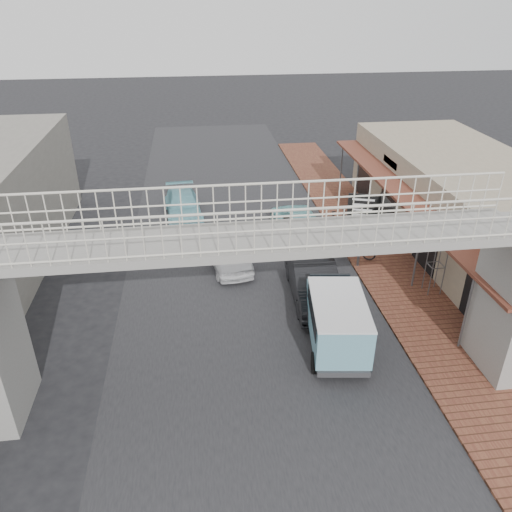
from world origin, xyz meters
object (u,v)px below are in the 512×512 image
object	(u,v)px
white_hatchback	(228,251)
motorcycle_near	(356,249)
motorcycle_far	(338,220)
arrow_sign	(385,208)
dark_sedan	(313,280)
street_clock	(441,237)
angkot_far	(183,206)
angkot_curb	(298,221)
angkot_van	(337,317)

from	to	relation	value
white_hatchback	motorcycle_near	distance (m)	5.81
motorcycle_far	arrow_sign	bearing A→B (deg)	179.02
dark_sedan	street_clock	world-z (taller)	street_clock
angkot_far	arrow_sign	xyz separation A→B (m)	(8.49, -6.95, 2.27)
angkot_curb	motorcycle_far	bearing A→B (deg)	170.90
angkot_far	arrow_sign	world-z (taller)	arrow_sign
angkot_far	motorcycle_far	distance (m)	8.28
white_hatchback	dark_sedan	size ratio (longest dim) A/B	0.84
white_hatchback	angkot_van	bearing A→B (deg)	-71.00
street_clock	arrow_sign	size ratio (longest dim) A/B	0.84
angkot_van	motorcycle_far	distance (m)	9.49
motorcycle_near	arrow_sign	size ratio (longest dim) A/B	0.51
dark_sedan	street_clock	bearing A→B (deg)	-0.99
white_hatchback	arrow_sign	distance (m)	7.00
street_clock	arrow_sign	bearing A→B (deg)	122.73
dark_sedan	motorcycle_far	xyz separation A→B (m)	(2.66, 5.96, -0.18)
angkot_far	motorcycle_near	xyz separation A→B (m)	(7.78, -6.00, -0.09)
angkot_curb	motorcycle_near	xyz separation A→B (m)	(2.04, -3.31, -0.06)
angkot_far	arrow_sign	size ratio (longest dim) A/B	1.29
angkot_curb	arrow_sign	distance (m)	5.56
white_hatchback	angkot_far	bearing A→B (deg)	101.48
dark_sedan	angkot_curb	bearing A→B (deg)	86.79
angkot_curb	angkot_van	xyz separation A→B (m)	(-0.57, -9.27, 0.62)
dark_sedan	motorcycle_far	world-z (taller)	dark_sedan
angkot_curb	motorcycle_near	bearing A→B (deg)	117.01
white_hatchback	angkot_curb	distance (m)	4.79
dark_sedan	angkot_van	distance (m)	3.18
angkot_van	motorcycle_near	xyz separation A→B (m)	(2.61, 5.96, -0.68)
arrow_sign	street_clock	bearing A→B (deg)	-37.89
motorcycle_far	arrow_sign	size ratio (longest dim) A/B	0.50
angkot_far	angkot_van	world-z (taller)	angkot_van
street_clock	motorcycle_near	bearing A→B (deg)	123.42
angkot_van	motorcycle_far	xyz separation A→B (m)	(2.61, 9.11, -0.63)
street_clock	white_hatchback	bearing A→B (deg)	154.77
angkot_curb	street_clock	world-z (taller)	street_clock
angkot_curb	motorcycle_near	size ratio (longest dim) A/B	2.53
dark_sedan	angkot_curb	distance (m)	6.15
angkot_van	white_hatchback	bearing A→B (deg)	124.29
angkot_van	motorcycle_near	bearing A→B (deg)	73.82
motorcycle_near	angkot_far	bearing A→B (deg)	74.64
motorcycle_near	arrow_sign	xyz separation A→B (m)	(0.71, -0.95, 2.36)
dark_sedan	motorcycle_far	size ratio (longest dim) A/B	2.79
dark_sedan	angkot_far	xyz separation A→B (m)	(-5.12, 8.81, -0.14)
angkot_van	arrow_sign	xyz separation A→B (m)	(3.32, 5.01, 1.68)
motorcycle_near	street_clock	size ratio (longest dim) A/B	0.61
street_clock	angkot_van	bearing A→B (deg)	-151.21
angkot_curb	motorcycle_far	distance (m)	2.04
angkot_far	motorcycle_far	world-z (taller)	angkot_far
motorcycle_far	street_clock	world-z (taller)	street_clock
white_hatchback	street_clock	bearing A→B (deg)	-31.26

